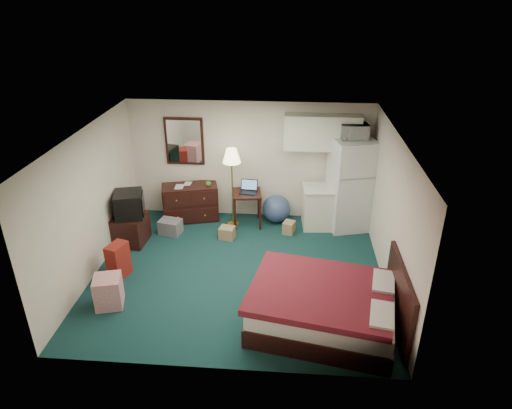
# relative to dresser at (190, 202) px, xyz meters

# --- Properties ---
(floor) EXTENTS (5.00, 4.50, 0.01)m
(floor) POSITION_rel_dresser_xyz_m (1.24, -1.92, -0.39)
(floor) COLOR black
(floor) RESTS_ON ground
(ceiling) EXTENTS (5.00, 4.50, 0.01)m
(ceiling) POSITION_rel_dresser_xyz_m (1.24, -1.92, 2.11)
(ceiling) COLOR silver
(ceiling) RESTS_ON walls
(walls) EXTENTS (5.01, 4.51, 2.50)m
(walls) POSITION_rel_dresser_xyz_m (1.24, -1.92, 0.86)
(walls) COLOR silver
(walls) RESTS_ON floor
(mirror) EXTENTS (0.80, 0.06, 1.00)m
(mirror) POSITION_rel_dresser_xyz_m (-0.11, 0.30, 1.26)
(mirror) COLOR white
(mirror) RESTS_ON walls
(upper_cabinets) EXTENTS (1.50, 0.35, 0.70)m
(upper_cabinets) POSITION_rel_dresser_xyz_m (2.69, 0.15, 1.56)
(upper_cabinets) COLOR white
(upper_cabinets) RESTS_ON walls
(headboard) EXTENTS (0.06, 1.56, 1.00)m
(headboard) POSITION_rel_dresser_xyz_m (3.70, -3.20, 0.16)
(headboard) COLOR black
(headboard) RESTS_ON walls
(dresser) EXTENTS (1.24, 0.79, 0.78)m
(dresser) POSITION_rel_dresser_xyz_m (0.00, 0.00, 0.00)
(dresser) COLOR black
(dresser) RESTS_ON floor
(floor_lamp) EXTENTS (0.38, 0.38, 1.67)m
(floor_lamp) POSITION_rel_dresser_xyz_m (0.93, -0.17, 0.44)
(floor_lamp) COLOR gold
(floor_lamp) RESTS_ON floor
(desk) EXTENTS (0.65, 0.65, 0.73)m
(desk) POSITION_rel_dresser_xyz_m (1.23, -0.14, -0.03)
(desk) COLOR black
(desk) RESTS_ON floor
(exercise_ball) EXTENTS (0.71, 0.71, 0.59)m
(exercise_ball) POSITION_rel_dresser_xyz_m (1.83, 0.03, -0.10)
(exercise_ball) COLOR #344873
(exercise_ball) RESTS_ON floor
(kitchen_counter) EXTENTS (0.81, 0.64, 0.85)m
(kitchen_counter) POSITION_rel_dresser_xyz_m (2.77, -0.10, 0.03)
(kitchen_counter) COLOR white
(kitchen_counter) RESTS_ON floor
(fridge) EXTENTS (0.95, 0.95, 1.89)m
(fridge) POSITION_rel_dresser_xyz_m (3.30, -0.04, 0.56)
(fridge) COLOR silver
(fridge) RESTS_ON floor
(bed) EXTENTS (2.29, 1.93, 0.65)m
(bed) POSITION_rel_dresser_xyz_m (2.64, -3.20, -0.07)
(bed) COLOR #3F101A
(bed) RESTS_ON floor
(tv_stand) EXTENTS (0.62, 0.67, 0.58)m
(tv_stand) POSITION_rel_dresser_xyz_m (-0.96, -1.07, -0.10)
(tv_stand) COLOR black
(tv_stand) RESTS_ON floor
(suitcase) EXTENTS (0.35, 0.44, 0.62)m
(suitcase) POSITION_rel_dresser_xyz_m (-0.80, -2.20, -0.08)
(suitcase) COLOR #610F08
(suitcase) RESTS_ON floor
(retail_box) EXTENTS (0.50, 0.50, 0.51)m
(retail_box) POSITION_rel_dresser_xyz_m (-0.68, -2.99, -0.14)
(retail_box) COLOR silver
(retail_box) RESTS_ON floor
(file_bin) EXTENTS (0.48, 0.40, 0.30)m
(file_bin) POSITION_rel_dresser_xyz_m (-0.29, -0.66, -0.24)
(file_bin) COLOR slate
(file_bin) RESTS_ON floor
(cardboard_box_a) EXTENTS (0.33, 0.29, 0.24)m
(cardboard_box_a) POSITION_rel_dresser_xyz_m (0.88, -0.77, -0.27)
(cardboard_box_a) COLOR #876A55
(cardboard_box_a) RESTS_ON floor
(cardboard_box_b) EXTENTS (0.27, 0.30, 0.25)m
(cardboard_box_b) POSITION_rel_dresser_xyz_m (2.11, -0.45, -0.27)
(cardboard_box_b) COLOR #876A55
(cardboard_box_b) RESTS_ON floor
(laptop) EXTENTS (0.38, 0.32, 0.24)m
(laptop) POSITION_rel_dresser_xyz_m (1.25, -0.15, 0.46)
(laptop) COLOR black
(laptop) RESTS_ON desk
(crt_tv) EXTENTS (0.65, 0.68, 0.48)m
(crt_tv) POSITION_rel_dresser_xyz_m (-0.94, -1.05, 0.43)
(crt_tv) COLOR black
(crt_tv) RESTS_ON tv_stand
(microwave) EXTENTS (0.55, 0.35, 0.35)m
(microwave) POSITION_rel_dresser_xyz_m (3.29, -0.01, 1.68)
(microwave) COLOR silver
(microwave) RESTS_ON fridge
(book_a) EXTENTS (0.17, 0.03, 0.23)m
(book_a) POSITION_rel_dresser_xyz_m (-0.27, -0.11, 0.51)
(book_a) COLOR #876A55
(book_a) RESTS_ON dresser
(book_b) EXTENTS (0.15, 0.03, 0.20)m
(book_b) POSITION_rel_dresser_xyz_m (-0.12, 0.07, 0.49)
(book_b) COLOR #876A55
(book_b) RESTS_ON dresser
(mug) EXTENTS (0.11, 0.09, 0.11)m
(mug) POSITION_rel_dresser_xyz_m (0.40, 0.03, 0.45)
(mug) COLOR #53983C
(mug) RESTS_ON dresser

